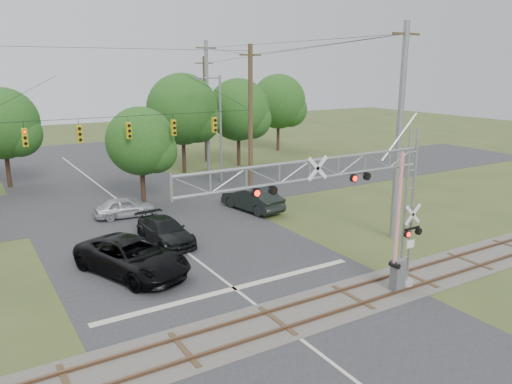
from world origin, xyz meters
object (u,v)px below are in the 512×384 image
pickup_black (132,257)px  sedan_silver (125,207)px  traffic_signal_span (142,129)px  car_dark (165,231)px  crossing_gantry (353,202)px  streetlight (219,123)px

pickup_black → sedan_silver: pickup_black is taller
traffic_signal_span → car_dark: bearing=-100.6°
crossing_gantry → sedan_silver: bearing=103.6°
car_dark → streetlight: streetlight is taller
streetlight → sedan_silver: bearing=-149.1°
crossing_gantry → car_dark: (-3.77, 11.34, -3.86)m
streetlight → pickup_black: bearing=-129.3°
traffic_signal_span → pickup_black: bearing=-112.6°
pickup_black → crossing_gantry: bearing=-70.5°
streetlight → traffic_signal_span: bearing=-147.9°
traffic_signal_span → car_dark: size_ratio=3.97×
crossing_gantry → sedan_silver: crossing_gantry is taller
crossing_gantry → pickup_black: size_ratio=1.84×
streetlight → crossing_gantry: bearing=-104.5°
car_dark → streetlight: size_ratio=0.53×
crossing_gantry → streetlight: (6.13, 23.74, 0.56)m
pickup_black → streetlight: bearing=29.8°
crossing_gantry → streetlight: bearing=75.5°
car_dark → sedan_silver: bearing=89.9°
car_dark → sedan_silver: size_ratio=1.22×
car_dark → streetlight: 16.47m
crossing_gantry → traffic_signal_span: bearing=97.6°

